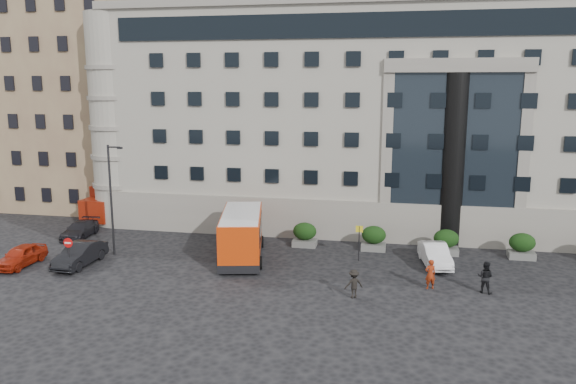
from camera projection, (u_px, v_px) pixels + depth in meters
name	position (u px, v px, depth m)	size (l,w,h in m)	color
ground	(266.00, 280.00, 35.54)	(120.00, 120.00, 0.00)	black
civic_building	(379.00, 117.00, 53.84)	(44.00, 24.00, 18.00)	#9D998B
entrance_column	(453.00, 161.00, 41.92)	(1.80, 1.80, 13.00)	black
apartment_near	(82.00, 105.00, 57.41)	(14.00, 14.00, 20.00)	#85674D
apartment_far	(135.00, 92.00, 75.12)	(13.00, 13.00, 22.00)	olive
hedge_a	(239.00, 231.00, 43.63)	(1.80, 1.26, 1.84)	#5D5E5B
hedge_b	(305.00, 234.00, 42.64)	(1.80, 1.26, 1.84)	#5D5E5B
hedge_c	(374.00, 238.00, 41.65)	(1.80, 1.26, 1.84)	#5D5E5B
hedge_d	(446.00, 242.00, 40.66)	(1.80, 1.26, 1.84)	#5D5E5B
hedge_e	(522.00, 246.00, 39.68)	(1.80, 1.26, 1.84)	#5D5E5B
street_lamp	(112.00, 196.00, 39.85)	(1.16, 0.18, 8.00)	#262628
bus_stop_sign	(359.00, 237.00, 38.97)	(0.50, 0.08, 2.52)	#262628
no_entry_sign	(69.00, 248.00, 36.69)	(0.64, 0.16, 2.32)	#262628
minibus	(242.00, 233.00, 39.62)	(4.37, 8.29, 3.29)	red
red_truck	(112.00, 201.00, 50.99)	(3.17, 6.11, 3.19)	maroon
parked_car_a	(21.00, 256.00, 38.13)	(1.67, 4.14, 1.41)	#9C1E0B
parked_car_b	(80.00, 254.00, 38.23)	(1.62, 4.65, 1.53)	black
parked_car_c	(80.00, 230.00, 45.17)	(1.77, 4.34, 1.26)	black
parked_car_d	(152.00, 211.00, 51.55)	(2.24, 4.85, 1.35)	black
white_taxi	(435.00, 255.00, 38.23)	(1.58, 4.54, 1.50)	white
pedestrian_a	(430.00, 274.00, 33.82)	(0.67, 0.44, 1.84)	maroon
pedestrian_b	(485.00, 277.00, 33.18)	(0.94, 0.73, 1.93)	black
pedestrian_c	(354.00, 284.00, 32.41)	(1.10, 0.63, 1.70)	black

